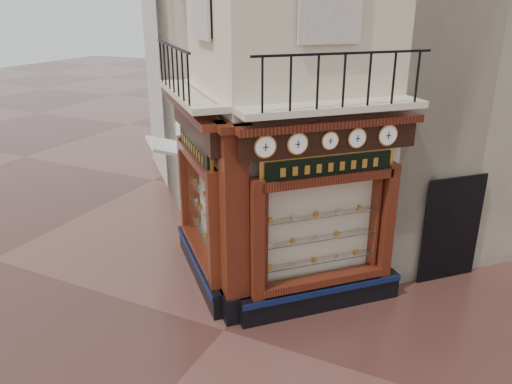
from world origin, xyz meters
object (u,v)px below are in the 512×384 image
Objects in this scene: clock_e at (388,135)px; signboard_left at (195,147)px; corner_pilaster at (234,229)px; clock_c at (330,141)px; clock_b at (297,144)px; awning at (172,230)px; signboard_right at (329,166)px; clock_d at (357,138)px; clock_a at (265,147)px.

signboard_left is (-3.80, -0.72, -0.52)m from clock_e.
corner_pilaster is 2.41m from clock_c.
clock_e is at bearing 0.00° from clock_b.
clock_b is 0.27× the size of awning.
clock_b is at bearing -171.06° from signboard_right.
clock_d is 0.92× the size of clock_e.
clock_c is (0.87, 0.87, 0.00)m from clock_a.
signboard_left is at bearing 132.51° from clock_c.
clock_b is at bearing -147.93° from signboard_left.
signboard_right is at bearing 4.85° from clock_a.
awning is at bearing 96.33° from corner_pilaster.
clock_e is 0.21× the size of signboard_left.
signboard_left is (-2.08, 1.00, -0.52)m from clock_a.
signboard_left is at bearing 145.71° from clock_e.
signboard_right is (-0.87, -0.72, -0.52)m from clock_e.
clock_d is at bearing 0.00° from clock_c.
clock_d is 0.65m from clock_e.
clock_d is at bearing 0.00° from clock_a.
signboard_left is at bearing 122.07° from clock_b.
corner_pilaster is at bearing 136.26° from clock_a.
clock_b reaches higher than signboard_left.
clock_d is (1.26, 1.26, 0.00)m from clock_a.
clock_e is (1.29, 1.29, -0.00)m from clock_b.
clock_a is 1.41m from signboard_right.
clock_e is at bearing 0.00° from clock_a.
clock_a is at bearing -180.00° from clock_e.
clock_b is at bearing -162.59° from awning.
clock_b is (0.43, 0.43, 0.00)m from clock_a.
clock_e is at bearing -0.00° from clock_d.
corner_pilaster is 11.71× the size of clock_c.
clock_b reaches higher than clock_d.
clock_d is at bearing -10.85° from corner_pilaster.
clock_c is at bearing -180.00° from clock_d.
clock_c is 0.23× the size of awning.
clock_d reaches higher than awning.
clock_c reaches higher than signboard_right.
clock_e is at bearing -5.61° from signboard_right.
signboard_right is (-0.03, 0.13, -0.52)m from clock_c.
clock_b is 0.20× the size of signboard_left.
clock_b is at bearing 0.00° from clock_a.
clock_b is 0.63m from clock_c.
clock_a is 1.23m from clock_c.
clock_b is 0.88m from signboard_right.
clock_b is 1.18× the size of clock_c.
clock_b is at bearing -180.00° from clock_e.
clock_c is 0.83× the size of clock_e.
clock_e is (0.46, 0.46, -0.00)m from clock_d.
signboard_left is 1.01× the size of signboard_right.
clock_c reaches higher than signboard_left.
signboard_right is (0.84, 1.00, -0.52)m from clock_a.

